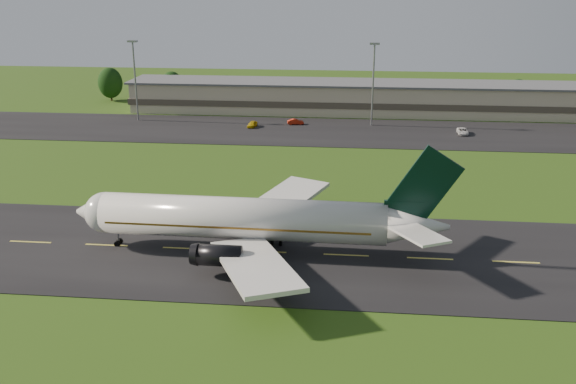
# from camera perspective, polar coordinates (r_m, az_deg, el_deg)

# --- Properties ---
(ground) EXTENTS (360.00, 360.00, 0.00)m
(ground) POSITION_cam_1_polar(r_m,az_deg,el_deg) (86.10, 5.19, -5.66)
(ground) COLOR #264310
(ground) RESTS_ON ground
(taxiway) EXTENTS (220.00, 30.00, 0.10)m
(taxiway) POSITION_cam_1_polar(r_m,az_deg,el_deg) (86.08, 5.19, -5.63)
(taxiway) COLOR black
(taxiway) RESTS_ON ground
(apron) EXTENTS (260.00, 30.00, 0.10)m
(apron) POSITION_cam_1_polar(r_m,az_deg,el_deg) (154.63, 5.61, 5.31)
(apron) COLOR black
(apron) RESTS_ON ground
(airliner) EXTENTS (51.26, 42.18, 15.57)m
(airliner) POSITION_cam_1_polar(r_m,az_deg,el_deg) (85.32, -3.49, -2.46)
(airliner) COLOR silver
(airliner) RESTS_ON ground
(terminal) EXTENTS (145.00, 16.00, 8.40)m
(terminal) POSITION_cam_1_polar(r_m,az_deg,el_deg) (177.64, 7.81, 8.25)
(terminal) COLOR #B6A78B
(terminal) RESTS_ON ground
(light_mast_west) EXTENTS (2.40, 1.20, 20.35)m
(light_mast_west) POSITION_cam_1_polar(r_m,az_deg,el_deg) (169.42, -13.48, 10.42)
(light_mast_west) COLOR gray
(light_mast_west) RESTS_ON ground
(light_mast_centre) EXTENTS (2.40, 1.20, 20.35)m
(light_mast_centre) POSITION_cam_1_polar(r_m,az_deg,el_deg) (160.24, 7.60, 10.32)
(light_mast_centre) COLOR gray
(light_mast_centre) RESTS_ON ground
(tree_line) EXTENTS (194.60, 8.71, 9.86)m
(tree_line) POSITION_cam_1_polar(r_m,az_deg,el_deg) (189.26, 15.31, 8.69)
(tree_line) COLOR black
(tree_line) RESTS_ON ground
(service_vehicle_a) EXTENTS (2.31, 4.52, 1.48)m
(service_vehicle_a) POSITION_cam_1_polar(r_m,az_deg,el_deg) (159.18, -3.19, 6.04)
(service_vehicle_a) COLOR gold
(service_vehicle_a) RESTS_ON apron
(service_vehicle_b) EXTENTS (4.30, 2.17, 1.35)m
(service_vehicle_b) POSITION_cam_1_polar(r_m,az_deg,el_deg) (161.91, 0.67, 6.26)
(service_vehicle_b) COLOR #A11C0A
(service_vehicle_b) RESTS_ON apron
(service_vehicle_c) EXTENTS (2.58, 5.24, 1.43)m
(service_vehicle_c) POSITION_cam_1_polar(r_m,az_deg,el_deg) (157.03, 15.26, 5.23)
(service_vehicle_c) COLOR silver
(service_vehicle_c) RESTS_ON apron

